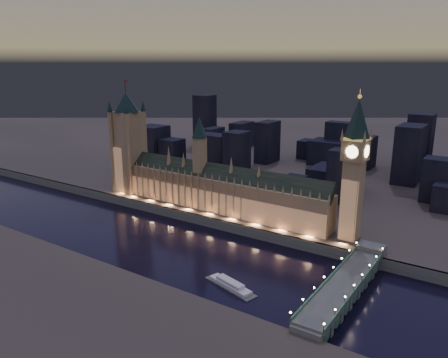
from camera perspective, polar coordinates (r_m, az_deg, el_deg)
The scene contains 9 objects.
ground_plane at distance 328.34m, azimuth -6.14°, elevation -8.36°, with size 2000.00×2000.00×0.00m, color black.
north_bank at distance 784.93m, azimuth 19.01°, elevation 4.91°, with size 2000.00×960.00×8.00m, color #3B3430.
embankment_wall at distance 356.80m, azimuth -1.93°, elevation -5.65°, with size 2000.00×2.50×8.00m, color #505453.
palace_of_westminster at distance 368.87m, azimuth -0.78°, elevation -1.29°, with size 202.00×24.36×78.00m.
victoria_tower at distance 428.08m, azimuth -12.42°, elevation 5.36°, with size 31.68×31.68×107.03m.
elizabeth_tower at distance 310.99m, azimuth 16.73°, elevation 2.61°, with size 18.00×18.00×104.86m.
westminster_bridge at distance 266.32m, azimuth 15.65°, elevation -13.26°, with size 17.69×113.00×15.90m.
river_boat at distance 267.01m, azimuth 0.82°, elevation -13.66°, with size 38.46×18.29×4.50m.
city_backdrop at distance 511.27m, azimuth 14.71°, elevation 3.29°, with size 472.17×215.63×75.32m.
Camera 1 is at (195.80, -229.73, 129.19)m, focal length 35.00 mm.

